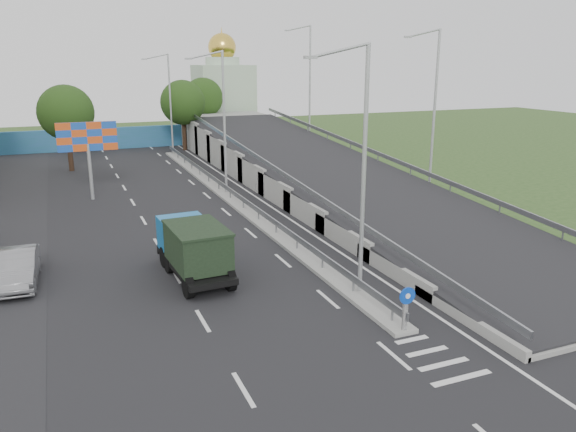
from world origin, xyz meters
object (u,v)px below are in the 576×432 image
church (223,94)px  billboard (87,141)px  lamp_post_near (360,159)px  sign_bollard (406,308)px  lamp_post_mid (222,115)px  dump_truck (193,247)px  lamp_post_far (168,98)px  parked_car_b (17,268)px

church → billboard: bearing=-120.7°
lamp_post_near → sign_bollard: bearing=-91.6°
lamp_post_near → lamp_post_mid: bearing=90.0°
billboard → dump_truck: bearing=-79.2°
sign_bollard → lamp_post_far: size_ratio=0.17×
lamp_post_far → church: church is taller
billboard → church: bearing=59.3°
lamp_post_mid → billboard: size_ratio=1.83×
sign_bollard → lamp_post_mid: bearing=89.7°
lamp_post_near → church: size_ratio=0.73×
billboard → lamp_post_near: bearing=-67.5°
sign_bollard → church: (10.00, 57.83, 4.28)m
sign_bollard → lamp_post_mid: (0.11, 23.83, 4.77)m
billboard → dump_truck: 17.81m
dump_truck → parked_car_b: size_ratio=1.29×
lamp_post_near → parked_car_b: (-13.24, 6.75, -5.05)m
dump_truck → parked_car_b: 7.73m
sign_bollard → lamp_post_far: (0.11, 43.83, 4.77)m
lamp_post_mid → sign_bollard: bearing=-90.3°
church → billboard: size_ratio=2.51×
dump_truck → parked_car_b: bearing=161.6°
dump_truck → parked_car_b: (-7.43, 2.03, -0.67)m
sign_bollard → church: 58.84m
sign_bollard → billboard: 27.53m
church → parked_car_b: 52.81m
lamp_post_near → parked_car_b: lamp_post_near is taller
lamp_post_far → lamp_post_mid: bearing=-90.0°
billboard → parked_car_b: billboard is taller
lamp_post_near → billboard: lamp_post_near is taller
lamp_post_near → billboard: 23.87m
church → lamp_post_far: bearing=-125.2°
lamp_post_near → church: 54.90m
sign_bollard → parked_car_b: size_ratio=0.36×
lamp_post_mid → parked_car_b: 19.40m
sign_bollard → lamp_post_near: size_ratio=0.17×
church → billboard: 37.23m
church → dump_truck: size_ratio=2.32×
lamp_post_near → lamp_post_far: same height
lamp_post_near → lamp_post_far: (0.00, 40.00, 0.00)m
lamp_post_mid → lamp_post_far: bearing=90.0°
lamp_post_far → lamp_post_near: bearing=-90.0°
lamp_post_far → church: bearing=54.8°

